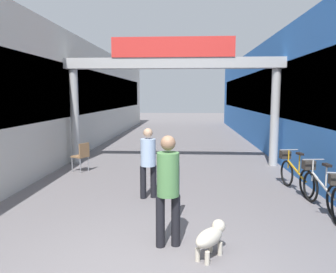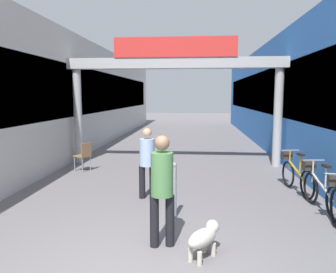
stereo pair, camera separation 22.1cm
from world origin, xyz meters
The scene contains 10 objects.
storefront_left centered at (-5.09, 11.00, 2.26)m, with size 3.00×26.00×4.52m.
storefront_right centered at (5.09, 11.00, 2.26)m, with size 3.00×26.00×4.52m.
arcade_sign_gateway centered at (0.00, 6.94, 2.96)m, with size 7.40×0.47×4.18m.
pedestrian_with_dog centered at (0.20, 0.87, 0.99)m, with size 0.41×0.41×1.73m.
pedestrian_companion centered at (-0.39, 3.25, 0.91)m, with size 0.44×0.44×1.60m.
dog_on_leash centered at (0.83, 0.57, 0.31)m, with size 0.57×0.68×0.49m.
bicycle_silver_second centered at (3.22, 2.79, 0.44)m, with size 0.46×1.69×0.98m.
bicycle_orange_third centered at (3.10, 4.05, 0.44)m, with size 0.46×1.68×0.98m.
bollard_post_metal centered at (0.30, 2.07, 0.55)m, with size 0.10×0.10×1.08m.
cafe_chair_wood_nearer centered at (-2.72, 5.70, 0.54)m, with size 0.54×0.54×0.89m.
Camera 2 is at (0.70, -3.93, 2.32)m, focal length 35.00 mm.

